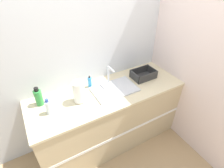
{
  "coord_description": "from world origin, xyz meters",
  "views": [
    {
      "loc": [
        -0.82,
        -1.19,
        2.26
      ],
      "look_at": [
        0.03,
        0.3,
        1.04
      ],
      "focal_mm": 28.0,
      "sensor_mm": 36.0,
      "label": 1
    }
  ],
  "objects_px": {
    "bottle_clear": "(49,107)",
    "soap_dispenser": "(90,82)",
    "sink": "(114,88)",
    "dish_rack": "(143,75)",
    "bottle_green": "(39,97)",
    "paper_towel_roll": "(79,92)"
  },
  "relations": [
    {
      "from": "sink",
      "to": "bottle_clear",
      "type": "height_order",
      "value": "sink"
    },
    {
      "from": "soap_dispenser",
      "to": "bottle_clear",
      "type": "bearing_deg",
      "value": -158.33
    },
    {
      "from": "dish_rack",
      "to": "bottle_clear",
      "type": "bearing_deg",
      "value": -177.35
    },
    {
      "from": "sink",
      "to": "bottle_clear",
      "type": "relative_size",
      "value": 2.9
    },
    {
      "from": "paper_towel_roll",
      "to": "soap_dispenser",
      "type": "height_order",
      "value": "paper_towel_roll"
    },
    {
      "from": "paper_towel_roll",
      "to": "dish_rack",
      "type": "xyz_separation_m",
      "value": [
        0.95,
        0.04,
        -0.09
      ]
    },
    {
      "from": "paper_towel_roll",
      "to": "bottle_clear",
      "type": "xyz_separation_m",
      "value": [
        -0.35,
        -0.03,
        -0.05
      ]
    },
    {
      "from": "dish_rack",
      "to": "bottle_clear",
      "type": "relative_size",
      "value": 1.65
    },
    {
      "from": "sink",
      "to": "paper_towel_roll",
      "type": "bearing_deg",
      "value": 179.03
    },
    {
      "from": "paper_towel_roll",
      "to": "soap_dispenser",
      "type": "relative_size",
      "value": 1.66
    },
    {
      "from": "dish_rack",
      "to": "soap_dispenser",
      "type": "bearing_deg",
      "value": 167.26
    },
    {
      "from": "paper_towel_roll",
      "to": "dish_rack",
      "type": "bearing_deg",
      "value": 2.11
    },
    {
      "from": "sink",
      "to": "bottle_green",
      "type": "distance_m",
      "value": 0.89
    },
    {
      "from": "bottle_green",
      "to": "bottle_clear",
      "type": "relative_size",
      "value": 1.21
    },
    {
      "from": "sink",
      "to": "soap_dispenser",
      "type": "xyz_separation_m",
      "value": [
        -0.24,
        0.21,
        0.05
      ]
    },
    {
      "from": "bottle_green",
      "to": "soap_dispenser",
      "type": "xyz_separation_m",
      "value": [
        0.63,
        0.03,
        -0.03
      ]
    },
    {
      "from": "dish_rack",
      "to": "bottle_green",
      "type": "relative_size",
      "value": 1.37
    },
    {
      "from": "sink",
      "to": "bottle_clear",
      "type": "bearing_deg",
      "value": -178.76
    },
    {
      "from": "bottle_clear",
      "to": "bottle_green",
      "type": "bearing_deg",
      "value": 107.22
    },
    {
      "from": "paper_towel_roll",
      "to": "bottle_clear",
      "type": "relative_size",
      "value": 1.38
    },
    {
      "from": "bottle_clear",
      "to": "soap_dispenser",
      "type": "distance_m",
      "value": 0.61
    },
    {
      "from": "soap_dispenser",
      "to": "dish_rack",
      "type": "bearing_deg",
      "value": -12.74
    }
  ]
}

